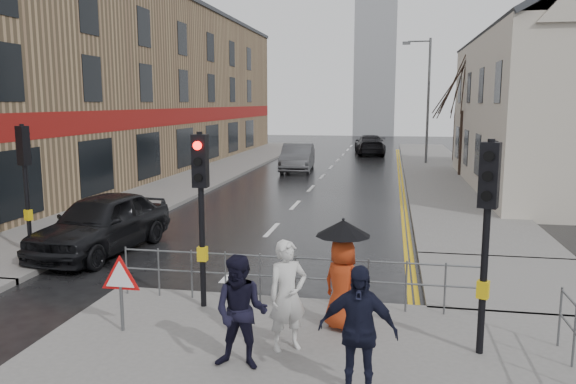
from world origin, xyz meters
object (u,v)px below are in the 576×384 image
at_px(pedestrian_a, 288,295).
at_px(pedestrian_with_umbrella, 343,268).
at_px(pedestrian_b, 241,312).
at_px(pedestrian_d, 358,331).
at_px(car_parked, 102,223).
at_px(car_mid, 297,157).

distance_m(pedestrian_a, pedestrian_with_umbrella, 1.28).
height_order(pedestrian_b, pedestrian_d, pedestrian_d).
bearing_deg(pedestrian_with_umbrella, car_parked, 147.60).
xyz_separation_m(pedestrian_d, car_parked, (-7.35, 6.66, -0.24)).
bearing_deg(pedestrian_a, car_parked, 104.49).
xyz_separation_m(pedestrian_b, pedestrian_with_umbrella, (1.35, 1.74, 0.23)).
xyz_separation_m(pedestrian_a, pedestrian_d, (1.19, -1.26, 0.02)).
bearing_deg(car_parked, car_mid, 89.58).
xyz_separation_m(pedestrian_a, car_mid, (-3.94, 24.55, -0.22)).
relative_size(pedestrian_d, car_parked, 0.38).
height_order(car_parked, car_mid, car_mid).
bearing_deg(car_mid, car_parked, -100.52).
bearing_deg(pedestrian_with_umbrella, pedestrian_b, -127.75).
xyz_separation_m(pedestrian_a, pedestrian_with_umbrella, (0.79, 0.99, 0.19)).
bearing_deg(pedestrian_d, pedestrian_with_umbrella, 104.00).
distance_m(pedestrian_a, pedestrian_b, 0.94).
bearing_deg(pedestrian_d, pedestrian_a, 137.28).
xyz_separation_m(car_parked, car_mid, (2.23, 19.14, 0.00)).
bearing_deg(car_mid, pedestrian_a, -84.76).
bearing_deg(pedestrian_b, pedestrian_with_umbrella, 53.88).
height_order(pedestrian_a, pedestrian_b, pedestrian_a).
relative_size(pedestrian_b, car_parked, 0.36).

